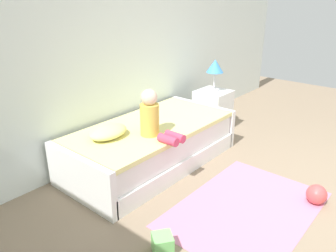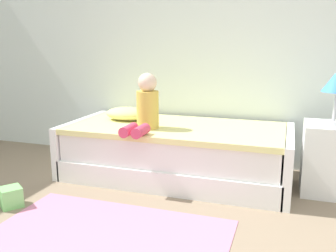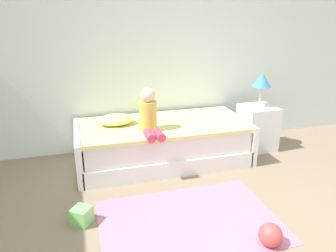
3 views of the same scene
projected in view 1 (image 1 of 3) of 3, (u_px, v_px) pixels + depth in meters
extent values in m
cube|color=silver|center=(135.00, 33.00, 4.10)|extent=(7.20, 0.10, 2.90)
cube|color=white|center=(152.00, 156.00, 3.98)|extent=(2.00, 1.00, 0.20)
cube|color=white|center=(152.00, 139.00, 3.90)|extent=(1.94, 0.94, 0.25)
cube|color=#E5E08C|center=(151.00, 127.00, 3.84)|extent=(1.98, 0.98, 0.05)
cube|color=white|center=(80.00, 179.00, 3.20)|extent=(0.07, 1.00, 0.50)
cube|color=white|center=(201.00, 121.00, 4.65)|extent=(0.07, 1.00, 0.50)
cube|color=white|center=(213.00, 111.00, 4.88)|extent=(0.44, 0.44, 0.60)
cylinder|color=silver|center=(214.00, 90.00, 4.77)|extent=(0.15, 0.15, 0.03)
cylinder|color=silver|center=(214.00, 81.00, 4.71)|extent=(0.02, 0.02, 0.24)
cone|color=#3F8CD8|center=(215.00, 66.00, 4.64)|extent=(0.24, 0.24, 0.18)
cylinder|color=gold|center=(150.00, 120.00, 3.51)|extent=(0.20, 0.20, 0.34)
sphere|color=beige|center=(149.00, 97.00, 3.41)|extent=(0.17, 0.17, 0.17)
cylinder|color=#D83F60|center=(168.00, 140.00, 3.34)|extent=(0.09, 0.22, 0.09)
cylinder|color=#D83F60|center=(175.00, 136.00, 3.41)|extent=(0.09, 0.22, 0.09)
ellipsoid|color=#F2E58C|center=(108.00, 132.00, 3.47)|extent=(0.44, 0.30, 0.13)
sphere|color=#E54C4C|center=(317.00, 194.00, 3.23)|extent=(0.19, 0.19, 0.19)
cube|color=pink|center=(246.00, 209.00, 3.17)|extent=(1.60, 1.10, 0.01)
cube|color=#7FD872|center=(163.00, 244.00, 2.63)|extent=(0.22, 0.22, 0.16)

